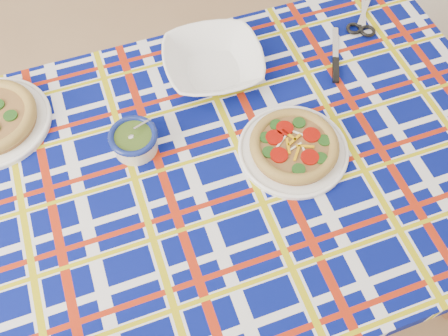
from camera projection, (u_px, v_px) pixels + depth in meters
floor at (51, 259)px, 1.93m from camera, size 4.00×4.00×0.00m
dining_table at (219, 183)px, 1.33m from camera, size 1.79×1.39×0.74m
tablecloth at (219, 179)px, 1.31m from camera, size 1.83×1.43×0.10m
main_focaccia_plate at (294, 146)px, 1.27m from camera, size 0.34×0.34×0.06m
pesto_bowl at (134, 140)px, 1.27m from camera, size 0.16×0.16×0.07m
serving_bowl at (213, 63)px, 1.41m from camera, size 0.37×0.37×0.07m
table_knife at (336, 44)px, 1.49m from camera, size 0.17×0.19×0.01m
kitchen_scissors at (364, 13)px, 1.55m from camera, size 0.21×0.20×0.02m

